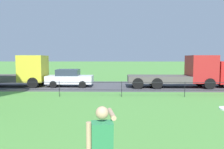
% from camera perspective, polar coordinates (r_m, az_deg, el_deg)
% --- Properties ---
extents(street_strip, '(80.00, 7.01, 0.01)m').
position_cam_1_polar(street_strip, '(19.29, -3.86, -3.03)').
color(street_strip, '#4C4C51').
rests_on(street_strip, ground).
extents(park_fence, '(36.83, 0.04, 1.00)m').
position_cam_1_polar(park_fence, '(13.81, -5.89, -3.26)').
color(park_fence, black).
rests_on(park_fence, ground).
extents(flatbed_truck_far_right, '(7.39, 2.68, 2.75)m').
position_cam_1_polar(flatbed_truck_far_right, '(20.46, -24.40, 0.43)').
color(flatbed_truck_far_right, yellow).
rests_on(flatbed_truck_far_right, ground).
extents(car_white_center, '(4.00, 1.82, 1.54)m').
position_cam_1_polar(car_white_center, '(18.89, -11.45, -0.90)').
color(car_white_center, silver).
rests_on(car_white_center, ground).
extents(flatbed_truck_left, '(7.33, 2.49, 2.75)m').
position_cam_1_polar(flatbed_truck_left, '(19.10, 18.79, 0.32)').
color(flatbed_truck_left, '#B22323').
rests_on(flatbed_truck_left, ground).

